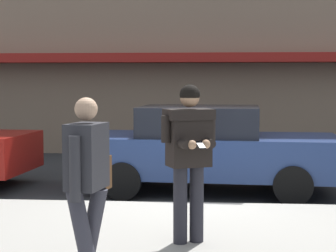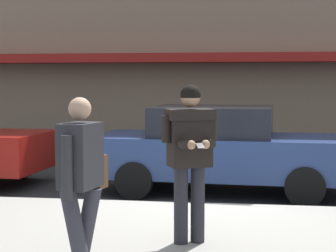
# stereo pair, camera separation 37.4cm
# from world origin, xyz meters

# --- Properties ---
(ground_plane) EXTENTS (80.00, 80.00, 0.00)m
(ground_plane) POSITION_xyz_m (0.00, 0.00, 0.00)
(ground_plane) COLOR #2B2D30
(curb_paint_line) EXTENTS (28.00, 0.12, 0.01)m
(curb_paint_line) POSITION_xyz_m (1.00, 0.05, 0.00)
(curb_paint_line) COLOR silver
(curb_paint_line) RESTS_ON ground
(parked_sedan_mid) EXTENTS (4.61, 2.16, 1.54)m
(parked_sedan_mid) POSITION_xyz_m (0.22, 1.32, 0.79)
(parked_sedan_mid) COLOR navy
(parked_sedan_mid) RESTS_ON ground
(man_texting_on_phone) EXTENTS (0.61, 0.65, 1.81)m
(man_texting_on_phone) POSITION_xyz_m (0.02, -2.35, 1.25)
(man_texting_on_phone) COLOR #23232B
(man_texting_on_phone) RESTS_ON sidewalk
(pedestrian_with_bag) EXTENTS (0.38, 0.71, 1.70)m
(pedestrian_with_bag) POSITION_xyz_m (-0.86, -3.63, 1.11)
(pedestrian_with_bag) COLOR #33333D
(pedestrian_with_bag) RESTS_ON sidewalk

